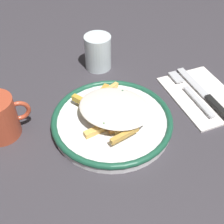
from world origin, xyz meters
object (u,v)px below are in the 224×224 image
Objects in this scene: fries_heap at (112,109)px; knife at (208,97)px; fork at (190,92)px; water_glass at (98,52)px; napkin at (203,95)px; plate at (112,121)px.

fries_heap is 0.23m from knife.
fries_heap reaches higher than knife.
water_glass is (-0.16, 0.19, 0.03)m from fork.
napkin is 0.02m from knife.
fork is at bearing 132.05° from knife.
plate is 1.22× the size of knife.
plate reaches higher than napkin.
fries_heap is at bearing 65.65° from plate.
knife is at bearing -47.95° from fork.
knife reaches higher than fork.
water_glass is at bearing 130.18° from knife.
knife is (0.00, -0.02, 0.01)m from napkin.
fries_heap is 1.16× the size of fork.
knife is (0.23, -0.02, -0.03)m from fries_heap.
water_glass is (-0.19, 0.22, 0.03)m from knife.
fork is (-0.03, 0.01, 0.01)m from napkin.
plate is at bearing -114.35° from fries_heap.
plate is 1.31× the size of napkin.
fries_heap reaches higher than fork.
fries_heap is at bearing -175.62° from fork.
water_glass reaches higher than napkin.
napkin is 1.12× the size of fork.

